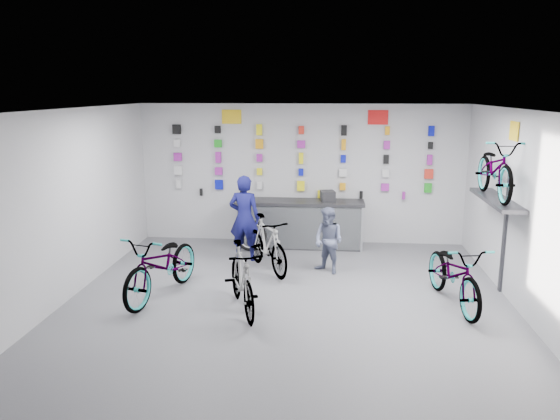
# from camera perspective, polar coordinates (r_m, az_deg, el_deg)

# --- Properties ---
(floor) EXTENTS (8.00, 8.00, 0.00)m
(floor) POSITION_cam_1_polar(r_m,az_deg,el_deg) (8.39, 0.64, -10.57)
(floor) COLOR #545358
(floor) RESTS_ON ground
(ceiling) EXTENTS (8.00, 8.00, 0.00)m
(ceiling) POSITION_cam_1_polar(r_m,az_deg,el_deg) (7.73, 0.70, 10.36)
(ceiling) COLOR white
(ceiling) RESTS_ON wall_back
(wall_back) EXTENTS (7.00, 0.00, 7.00)m
(wall_back) POSITION_cam_1_polar(r_m,az_deg,el_deg) (11.85, 2.22, 3.78)
(wall_back) COLOR silver
(wall_back) RESTS_ON floor
(wall_front) EXTENTS (7.00, 0.00, 7.00)m
(wall_front) POSITION_cam_1_polar(r_m,az_deg,el_deg) (4.15, -3.88, -12.97)
(wall_front) COLOR silver
(wall_front) RESTS_ON floor
(wall_left) EXTENTS (0.00, 8.00, 8.00)m
(wall_left) POSITION_cam_1_polar(r_m,az_deg,el_deg) (8.91, -22.39, -0.04)
(wall_left) COLOR silver
(wall_left) RESTS_ON floor
(wall_right) EXTENTS (0.00, 8.00, 8.00)m
(wall_right) POSITION_cam_1_polar(r_m,az_deg,el_deg) (8.41, 25.17, -0.98)
(wall_right) COLOR silver
(wall_right) RESTS_ON floor
(counter) EXTENTS (2.70, 0.66, 1.00)m
(counter) POSITION_cam_1_polar(r_m,az_deg,el_deg) (11.60, 2.06, -1.51)
(counter) COLOR black
(counter) RESTS_ON floor
(merch_wall) EXTENTS (5.58, 0.08, 1.57)m
(merch_wall) POSITION_cam_1_polar(r_m,az_deg,el_deg) (11.74, 1.77, 5.12)
(merch_wall) COLOR silver
(merch_wall) RESTS_ON wall_back
(wall_bracket) EXTENTS (0.39, 1.90, 2.00)m
(wall_bracket) POSITION_cam_1_polar(r_m,az_deg,el_deg) (9.48, 21.78, 0.50)
(wall_bracket) COLOR #333338
(wall_bracket) RESTS_ON wall_right
(sign_left) EXTENTS (0.42, 0.02, 0.30)m
(sign_left) POSITION_cam_1_polar(r_m,az_deg,el_deg) (11.88, -5.08, 9.68)
(sign_left) COLOR yellow
(sign_left) RESTS_ON wall_back
(sign_right) EXTENTS (0.42, 0.02, 0.30)m
(sign_right) POSITION_cam_1_polar(r_m,az_deg,el_deg) (11.73, 10.20, 9.51)
(sign_right) COLOR red
(sign_right) RESTS_ON wall_back
(sign_side) EXTENTS (0.02, 0.40, 0.30)m
(sign_side) POSITION_cam_1_polar(r_m,az_deg,el_deg) (9.37, 23.26, 7.59)
(sign_side) COLOR yellow
(sign_side) RESTS_ON wall_right
(bike_left) EXTENTS (1.22, 2.18, 1.08)m
(bike_left) POSITION_cam_1_polar(r_m,az_deg,el_deg) (8.99, -12.19, -5.59)
(bike_left) COLOR gray
(bike_left) RESTS_ON floor
(bike_center) EXTENTS (1.04, 1.78, 1.03)m
(bike_center) POSITION_cam_1_polar(r_m,az_deg,el_deg) (8.25, -4.00, -7.17)
(bike_center) COLOR gray
(bike_center) RESTS_ON floor
(bike_right) EXTENTS (1.02, 2.06, 1.03)m
(bike_right) POSITION_cam_1_polar(r_m,az_deg,el_deg) (8.88, 17.76, -6.31)
(bike_right) COLOR gray
(bike_right) RESTS_ON floor
(bike_service) EXTENTS (1.28, 1.72, 1.03)m
(bike_service) POSITION_cam_1_polar(r_m,az_deg,el_deg) (10.03, -1.35, -3.57)
(bike_service) COLOR gray
(bike_service) RESTS_ON floor
(bike_wall) EXTENTS (0.63, 1.80, 0.95)m
(bike_wall) POSITION_cam_1_polar(r_m,az_deg,el_deg) (9.36, 21.61, 4.03)
(bike_wall) COLOR gray
(bike_wall) RESTS_ON wall_bracket
(clerk) EXTENTS (0.66, 0.47, 1.68)m
(clerk) POSITION_cam_1_polar(r_m,az_deg,el_deg) (10.65, -3.73, -0.83)
(clerk) COLOR #11114E
(clerk) RESTS_ON floor
(customer) EXTENTS (0.75, 0.73, 1.22)m
(customer) POSITION_cam_1_polar(r_m,az_deg,el_deg) (9.95, 5.10, -3.20)
(customer) COLOR slate
(customer) RESTS_ON floor
(spare_wheel) EXTENTS (0.69, 0.36, 0.65)m
(spare_wheel) POSITION_cam_1_polar(r_m,az_deg,el_deg) (11.38, -3.03, -2.67)
(spare_wheel) COLOR black
(spare_wheel) RESTS_ON floor
(register) EXTENTS (0.34, 0.35, 0.22)m
(register) POSITION_cam_1_polar(r_m,az_deg,el_deg) (11.46, 5.01, 1.47)
(register) COLOR black
(register) RESTS_ON counter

